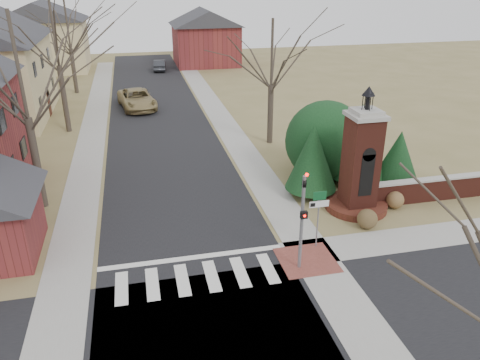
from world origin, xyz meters
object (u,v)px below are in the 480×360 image
object	(u,v)px
sign_post	(319,208)
brick_gate_monument	(360,171)
traffic_signal_pole	(303,213)
distant_car	(160,65)
pickup_truck	(137,99)

from	to	relation	value
sign_post	brick_gate_monument	world-z (taller)	brick_gate_monument
traffic_signal_pole	brick_gate_monument	world-z (taller)	brick_gate_monument
sign_post	distant_car	world-z (taller)	sign_post
sign_post	pickup_truck	world-z (taller)	sign_post
distant_car	brick_gate_monument	bearing A→B (deg)	106.29
sign_post	pickup_truck	xyz separation A→B (m)	(-7.19, 25.55, -1.11)
traffic_signal_pole	sign_post	bearing A→B (deg)	47.57
sign_post	traffic_signal_pole	bearing A→B (deg)	-132.43
traffic_signal_pole	pickup_truck	distance (m)	27.66
traffic_signal_pole	distant_car	size ratio (longest dim) A/B	1.12
distant_car	traffic_signal_pole	bearing A→B (deg)	99.27
traffic_signal_pole	distant_car	bearing A→B (deg)	93.41
traffic_signal_pole	sign_post	xyz separation A→B (m)	(1.29, 1.41, -0.64)
brick_gate_monument	distant_car	size ratio (longest dim) A/B	1.62
brick_gate_monument	distant_car	bearing A→B (deg)	100.43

